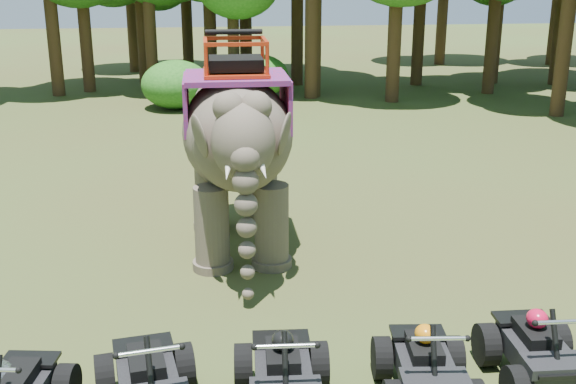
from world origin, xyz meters
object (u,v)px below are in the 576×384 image
(elephant, at_px, (238,145))
(atv_4, at_px, (540,342))
(atv_1, at_px, (148,372))
(atv_3, at_px, (426,357))
(atv_2, at_px, (283,365))

(elephant, xyz_separation_m, atv_4, (3.91, -5.68, -1.53))
(atv_4, bearing_deg, atv_1, -176.63)
(atv_1, bearing_deg, atv_4, -7.76)
(atv_1, height_order, atv_3, atv_1)
(elephant, distance_m, atv_3, 6.45)
(atv_2, xyz_separation_m, atv_4, (3.64, 0.18, -0.00))
(atv_2, bearing_deg, atv_3, 3.72)
(atv_2, xyz_separation_m, atv_3, (1.95, 0.01, -0.02))
(atv_4, bearing_deg, elephant, 126.43)
(atv_3, relative_size, atv_4, 0.96)
(elephant, relative_size, atv_2, 2.90)
(atv_1, height_order, atv_4, atv_1)
(elephant, distance_m, atv_1, 6.20)
(elephant, height_order, atv_2, elephant)
(elephant, height_order, atv_1, elephant)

